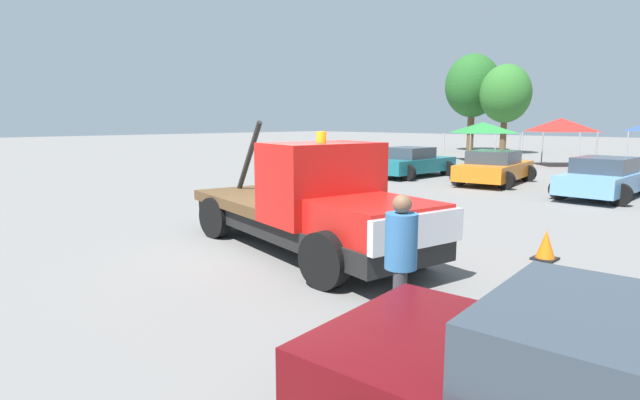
% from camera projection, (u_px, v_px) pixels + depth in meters
% --- Properties ---
extents(ground_plane, '(160.00, 160.00, 0.00)m').
position_uv_depth(ground_plane, '(302.00, 250.00, 9.78)').
color(ground_plane, slate).
extents(tow_truck, '(6.43, 3.02, 2.51)m').
position_uv_depth(tow_truck, '(312.00, 207.00, 9.33)').
color(tow_truck, black).
rests_on(tow_truck, ground).
extents(person_near_truck, '(0.37, 0.37, 1.69)m').
position_uv_depth(person_near_truck, '(401.00, 255.00, 5.75)').
color(person_near_truck, '#38383D').
rests_on(person_near_truck, ground).
extents(parked_car_silver, '(2.65, 4.59, 1.34)m').
position_uv_depth(parked_car_silver, '(342.00, 159.00, 24.74)').
color(parked_car_silver, '#B7B7BC').
rests_on(parked_car_silver, ground).
extents(parked_car_teal, '(2.57, 4.39, 1.34)m').
position_uv_depth(parked_car_teal, '(411.00, 162.00, 22.46)').
color(parked_car_teal, '#196670').
rests_on(parked_car_teal, ground).
extents(parked_car_orange, '(2.88, 4.77, 1.34)m').
position_uv_depth(parked_car_orange, '(494.00, 168.00, 19.96)').
color(parked_car_orange, orange).
rests_on(parked_car_orange, ground).
extents(parked_car_skyblue, '(2.41, 4.74, 1.34)m').
position_uv_depth(parked_car_skyblue, '(605.00, 178.00, 16.37)').
color(parked_car_skyblue, '#669ED1').
rests_on(parked_car_skyblue, ground).
extents(canopy_tent_green, '(3.45, 3.45, 2.43)m').
position_uv_depth(canopy_tent_green, '(483.00, 128.00, 31.16)').
color(canopy_tent_green, '#9E9EA3').
rests_on(canopy_tent_green, ground).
extents(canopy_tent_red, '(3.03, 3.03, 2.65)m').
position_uv_depth(canopy_tent_red, '(561.00, 125.00, 27.54)').
color(canopy_tent_red, '#9E9EA3').
rests_on(canopy_tent_red, ground).
extents(tree_left, '(3.77, 3.77, 6.73)m').
position_uv_depth(tree_left, '(506.00, 94.00, 37.67)').
color(tree_left, brown).
rests_on(tree_left, ground).
extents(tree_center, '(4.47, 4.47, 7.97)m').
position_uv_depth(tree_center, '(473.00, 86.00, 41.42)').
color(tree_center, brown).
rests_on(tree_center, ground).
extents(traffic_cone, '(0.40, 0.40, 0.55)m').
position_uv_depth(traffic_cone, '(546.00, 246.00, 9.06)').
color(traffic_cone, black).
rests_on(traffic_cone, ground).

